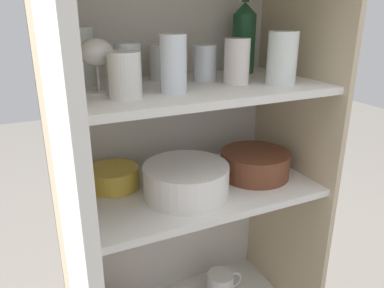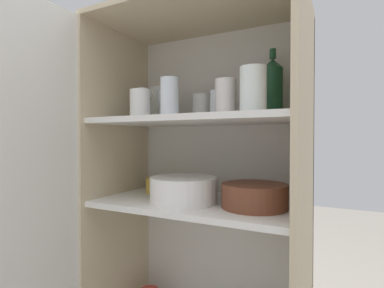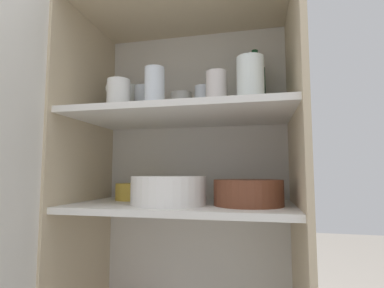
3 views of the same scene
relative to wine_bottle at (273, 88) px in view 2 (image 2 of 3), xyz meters
name	(u,v)px [view 2 (image 2 of 3)]	position (x,y,z in m)	size (l,w,h in m)	color
cupboard_back_panel	(219,205)	(-0.24, 0.08, -0.46)	(0.75, 0.02, 1.44)	silver
cupboard_side_left	(119,206)	(-0.61, -0.12, -0.46)	(0.02, 0.43, 1.44)	#CCB793
cupboard_side_right	(304,230)	(0.12, -0.12, -0.46)	(0.02, 0.43, 1.44)	#CCB793
cupboard_top_panel	(198,14)	(-0.24, -0.12, 0.26)	(0.75, 0.43, 0.02)	#CCB793
shelf_board_middle	(197,204)	(-0.24, -0.12, -0.42)	(0.71, 0.39, 0.02)	white
shelf_board_upper	(197,121)	(-0.24, -0.12, -0.12)	(0.71, 0.39, 0.02)	white
cupboard_door	(28,231)	(-0.62, -0.52, -0.46)	(0.02, 0.37, 1.44)	silver
tumbler_glass_0	(219,104)	(-0.18, -0.08, -0.06)	(0.07, 0.07, 0.10)	white
tumbler_glass_1	(140,104)	(-0.44, -0.20, -0.06)	(0.08, 0.08, 0.10)	white
tumbler_glass_2	(202,107)	(-0.28, -0.01, -0.06)	(0.08, 0.08, 0.10)	white
tumbler_glass_3	(226,98)	(-0.12, -0.16, -0.05)	(0.07, 0.07, 0.12)	silver
tumbler_glass_4	(158,105)	(-0.50, 0.01, -0.03)	(0.07, 0.07, 0.15)	white
tumbler_glass_5	(166,105)	(-0.40, -0.08, -0.05)	(0.07, 0.07, 0.11)	white
tumbler_glass_6	(253,90)	(-0.01, -0.21, -0.04)	(0.08, 0.08, 0.14)	white
tumbler_glass_7	(170,98)	(-0.32, -0.19, -0.04)	(0.07, 0.07, 0.14)	white
wine_glass_0	(142,97)	(-0.48, -0.12, -0.02)	(0.08, 0.08, 0.13)	white
wine_bottle	(273,88)	(0.00, 0.00, 0.00)	(0.07, 0.07, 0.25)	#194728
plate_stack_white	(184,190)	(-0.28, -0.17, -0.36)	(0.24, 0.24, 0.09)	white
mixing_bowl_large	(254,195)	(-0.03, -0.14, -0.37)	(0.21, 0.21, 0.08)	brown
serving_bowl_small	(164,184)	(-0.45, -0.03, -0.38)	(0.15, 0.15, 0.06)	gold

